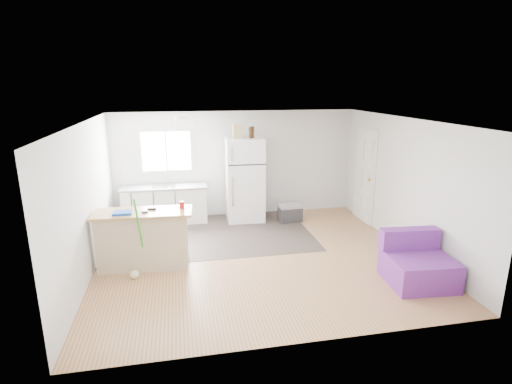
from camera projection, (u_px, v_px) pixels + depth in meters
room at (258, 192)px, 6.79m from camera, size 5.51×5.01×2.41m
vinyl_zone at (211, 235)px, 8.15m from camera, size 4.05×2.50×0.00m
window at (166, 151)px, 8.76m from camera, size 1.18×0.06×0.98m
interior_door at (365, 176)px, 8.81m from camera, size 0.11×0.92×2.10m
ceiling_fixture at (182, 118)px, 7.39m from camera, size 0.30×0.30×0.07m
kitchen_cabinets at (165, 204)px, 8.78m from camera, size 1.86×0.60×1.09m
peninsula at (143, 239)px, 6.62m from camera, size 1.61×0.70×0.97m
refrigerator at (245, 179)px, 8.87m from camera, size 0.84×0.80×1.85m
cooler at (290, 213)px, 8.91m from camera, size 0.54×0.39×0.39m
purple_seat at (417, 265)px, 6.15m from camera, size 1.01×0.96×0.77m
cleaner_jug at (181, 257)px, 6.77m from camera, size 0.18×0.16×0.33m
mop at (136, 264)px, 6.30m from camera, size 0.26×0.37×1.33m
red_cup at (182, 205)px, 6.65m from camera, size 0.09×0.09×0.12m
blue_tray at (123, 213)px, 6.37m from camera, size 0.30×0.22×0.04m
tool_a at (152, 209)px, 6.59m from camera, size 0.14×0.07×0.03m
tool_b at (145, 212)px, 6.42m from camera, size 0.10×0.05×0.03m
cardboard_box at (237, 131)px, 8.55m from camera, size 0.21×0.12×0.30m
bottle_left at (250, 133)px, 8.53m from camera, size 0.09×0.09×0.25m
bottle_right at (253, 132)px, 8.60m from camera, size 0.08×0.08×0.25m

